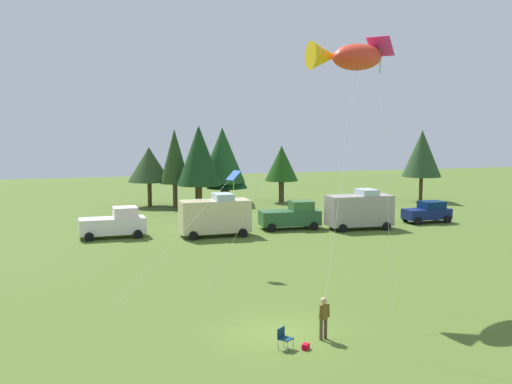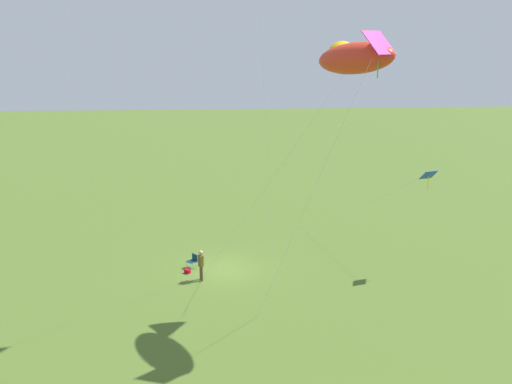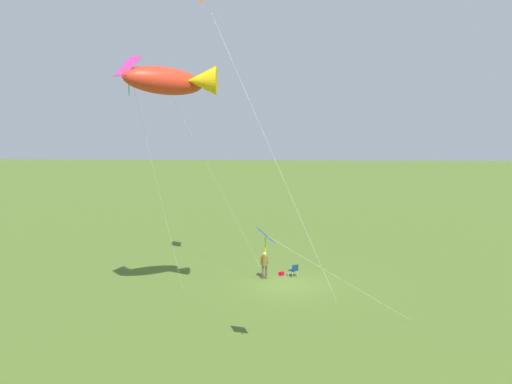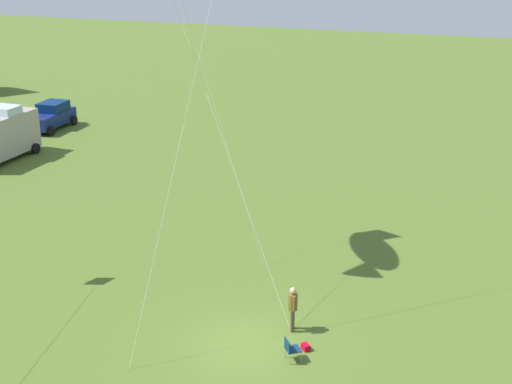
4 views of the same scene
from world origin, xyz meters
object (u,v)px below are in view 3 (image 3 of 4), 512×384
at_px(backpack_on_grass, 282,274).
at_px(kite_large_fish, 173,81).
at_px(kite_diamond_blue, 272,239).
at_px(folding_chair, 294,269).
at_px(person_kite_flyer, 265,263).
at_px(kite_diamond_rainbow, 129,72).

distance_m(backpack_on_grass, kite_large_fish, 15.33).
height_order(kite_large_fish, kite_diamond_blue, kite_large_fish).
height_order(folding_chair, kite_diamond_blue, kite_diamond_blue).
relative_size(person_kite_flyer, kite_diamond_blue, 0.22).
bearing_deg(folding_chair, kite_diamond_blue, 137.16).
relative_size(backpack_on_grass, kite_large_fish, 0.02).
xyz_separation_m(kite_large_fish, kite_diamond_rainbow, (2.04, 0.47, 0.41)).
distance_m(kite_diamond_blue, kite_diamond_rainbow, 11.15).
height_order(backpack_on_grass, kite_large_fish, kite_large_fish).
xyz_separation_m(person_kite_flyer, folding_chair, (-1.88, -0.48, -0.53)).
xyz_separation_m(backpack_on_grass, kite_large_fish, (5.45, 7.76, 12.04)).
relative_size(person_kite_flyer, kite_large_fish, 0.13).
relative_size(person_kite_flyer, folding_chair, 2.12).
bearing_deg(person_kite_flyer, backpack_on_grass, -65.91).
height_order(folding_chair, kite_diamond_rainbow, kite_diamond_rainbow).
distance_m(folding_chair, kite_large_fish, 15.18).
bearing_deg(kite_diamond_rainbow, kite_diamond_blue, 144.45).
relative_size(folding_chair, kite_diamond_blue, 0.11).
distance_m(person_kite_flyer, backpack_on_grass, 1.63).
distance_m(kite_large_fish, kite_diamond_blue, 9.97).
bearing_deg(kite_diamond_rainbow, folding_chair, -136.29).
bearing_deg(person_kite_flyer, kite_diamond_blue, 170.61).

